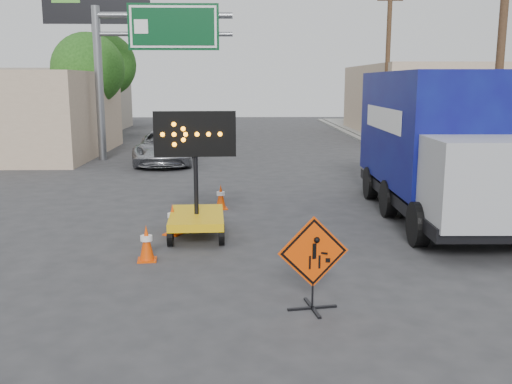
{
  "coord_description": "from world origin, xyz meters",
  "views": [
    {
      "loc": [
        -0.18,
        -8.15,
        3.54
      ],
      "look_at": [
        0.13,
        3.13,
        1.35
      ],
      "focal_mm": 40.0,
      "sensor_mm": 36.0,
      "label": 1
    }
  ],
  "objects_px": {
    "box_truck": "(434,153)",
    "pickup_truck": "(165,147)",
    "arrow_board": "(197,209)",
    "construction_sign": "(313,260)"
  },
  "relations": [
    {
      "from": "construction_sign",
      "to": "pickup_truck",
      "type": "relative_size",
      "value": 0.29
    },
    {
      "from": "construction_sign",
      "to": "box_truck",
      "type": "distance_m",
      "value": 7.34
    },
    {
      "from": "box_truck",
      "to": "pickup_truck",
      "type": "bearing_deg",
      "value": 130.37
    },
    {
      "from": "pickup_truck",
      "to": "construction_sign",
      "type": "bearing_deg",
      "value": -77.99
    },
    {
      "from": "pickup_truck",
      "to": "box_truck",
      "type": "relative_size",
      "value": 0.65
    },
    {
      "from": "arrow_board",
      "to": "pickup_truck",
      "type": "bearing_deg",
      "value": 97.9
    },
    {
      "from": "construction_sign",
      "to": "pickup_truck",
      "type": "bearing_deg",
      "value": 95.53
    },
    {
      "from": "box_truck",
      "to": "arrow_board",
      "type": "bearing_deg",
      "value": -162.1
    },
    {
      "from": "pickup_truck",
      "to": "arrow_board",
      "type": "bearing_deg",
      "value": -82.39
    },
    {
      "from": "construction_sign",
      "to": "pickup_truck",
      "type": "distance_m",
      "value": 16.99
    }
  ]
}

